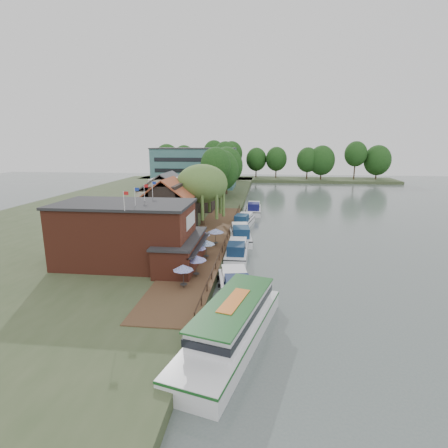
{
  "coord_description": "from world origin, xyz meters",
  "views": [
    {
      "loc": [
        -0.14,
        -38.46,
        14.91
      ],
      "look_at": [
        -6.0,
        12.0,
        3.0
      ],
      "focal_mm": 28.0,
      "sensor_mm": 36.0,
      "label": 1
    }
  ],
  "objects_px": {
    "cruiser_1": "(237,249)",
    "cruiser_3": "(244,219)",
    "cottage_c": "(198,190)",
    "pub": "(142,234)",
    "umbrella_3": "(206,249)",
    "cottage_a": "(168,206)",
    "umbrella_4": "(203,240)",
    "cruiser_0": "(236,284)",
    "tour_boat": "(230,324)",
    "cottage_b": "(167,196)",
    "cruiser_2": "(240,232)",
    "umbrella_1": "(196,266)",
    "umbrella_2": "(197,254)",
    "umbrella_5": "(216,237)",
    "cruiser_4": "(254,207)",
    "umbrella_0": "(183,276)",
    "swan": "(253,330)",
    "hotel_block": "(195,168)"
  },
  "relations": [
    {
      "from": "cottage_c",
      "to": "cruiser_3",
      "type": "bearing_deg",
      "value": -41.05
    },
    {
      "from": "cruiser_1",
      "to": "cruiser_3",
      "type": "distance_m",
      "value": 18.39
    },
    {
      "from": "cruiser_0",
      "to": "cruiser_1",
      "type": "height_order",
      "value": "cruiser_0"
    },
    {
      "from": "cruiser_1",
      "to": "cruiser_2",
      "type": "distance_m",
      "value": 8.19
    },
    {
      "from": "cruiser_2",
      "to": "cruiser_3",
      "type": "distance_m",
      "value": 10.2
    },
    {
      "from": "cottage_b",
      "to": "umbrella_5",
      "type": "xyz_separation_m",
      "value": [
        11.42,
        -16.82,
        -2.96
      ]
    },
    {
      "from": "umbrella_3",
      "to": "cruiser_4",
      "type": "height_order",
      "value": "umbrella_3"
    },
    {
      "from": "umbrella_5",
      "to": "umbrella_2",
      "type": "bearing_deg",
      "value": -98.7
    },
    {
      "from": "cruiser_2",
      "to": "umbrella_1",
      "type": "bearing_deg",
      "value": -107.19
    },
    {
      "from": "pub",
      "to": "cottage_b",
      "type": "relative_size",
      "value": 2.08
    },
    {
      "from": "cottage_b",
      "to": "cottage_c",
      "type": "height_order",
      "value": "same"
    },
    {
      "from": "cottage_b",
      "to": "umbrella_1",
      "type": "xyz_separation_m",
      "value": [
        10.96,
        -28.5,
        -2.96
      ]
    },
    {
      "from": "cruiser_2",
      "to": "cruiser_4",
      "type": "distance_m",
      "value": 21.67
    },
    {
      "from": "tour_boat",
      "to": "umbrella_2",
      "type": "bearing_deg",
      "value": 125.05
    },
    {
      "from": "hotel_block",
      "to": "umbrella_4",
      "type": "xyz_separation_m",
      "value": [
        13.92,
        -64.43,
        -4.86
      ]
    },
    {
      "from": "umbrella_3",
      "to": "cruiser_1",
      "type": "relative_size",
      "value": 0.24
    },
    {
      "from": "umbrella_3",
      "to": "swan",
      "type": "height_order",
      "value": "umbrella_3"
    },
    {
      "from": "cruiser_2",
      "to": "cruiser_4",
      "type": "xyz_separation_m",
      "value": [
        1.36,
        21.63,
        -0.02
      ]
    },
    {
      "from": "pub",
      "to": "umbrella_3",
      "type": "height_order",
      "value": "pub"
    },
    {
      "from": "cottage_a",
      "to": "cottage_b",
      "type": "distance_m",
      "value": 10.44
    },
    {
      "from": "cottage_a",
      "to": "umbrella_1",
      "type": "height_order",
      "value": "cottage_a"
    },
    {
      "from": "cottage_a",
      "to": "cruiser_2",
      "type": "bearing_deg",
      "value": -0.57
    },
    {
      "from": "cottage_a",
      "to": "cruiser_1",
      "type": "xyz_separation_m",
      "value": [
        11.47,
        -8.3,
        -4.06
      ]
    },
    {
      "from": "umbrella_0",
      "to": "swan",
      "type": "height_order",
      "value": "umbrella_0"
    },
    {
      "from": "umbrella_3",
      "to": "cruiser_2",
      "type": "bearing_deg",
      "value": 75.22
    },
    {
      "from": "cottage_c",
      "to": "tour_boat",
      "type": "height_order",
      "value": "cottage_c"
    },
    {
      "from": "hotel_block",
      "to": "cruiser_4",
      "type": "height_order",
      "value": "hotel_block"
    },
    {
      "from": "umbrella_4",
      "to": "tour_boat",
      "type": "relative_size",
      "value": 0.16
    },
    {
      "from": "umbrella_1",
      "to": "hotel_block",
      "type": "bearing_deg",
      "value": 101.36
    },
    {
      "from": "umbrella_2",
      "to": "swan",
      "type": "distance_m",
      "value": 14.46
    },
    {
      "from": "umbrella_0",
      "to": "umbrella_2",
      "type": "xyz_separation_m",
      "value": [
        -0.05,
        6.96,
        0.0
      ]
    },
    {
      "from": "cottage_a",
      "to": "cruiser_1",
      "type": "relative_size",
      "value": 0.88
    },
    {
      "from": "cruiser_0",
      "to": "cruiser_1",
      "type": "distance_m",
      "value": 11.97
    },
    {
      "from": "swan",
      "to": "umbrella_0",
      "type": "bearing_deg",
      "value": 141.39
    },
    {
      "from": "umbrella_1",
      "to": "umbrella_0",
      "type": "bearing_deg",
      "value": -102.7
    },
    {
      "from": "cottage_a",
      "to": "cottage_b",
      "type": "height_order",
      "value": "same"
    },
    {
      "from": "umbrella_2",
      "to": "swan",
      "type": "relative_size",
      "value": 5.4
    },
    {
      "from": "umbrella_2",
      "to": "swan",
      "type": "bearing_deg",
      "value": -60.81
    },
    {
      "from": "pub",
      "to": "cottage_a",
      "type": "height_order",
      "value": "cottage_a"
    },
    {
      "from": "umbrella_4",
      "to": "cruiser_0",
      "type": "relative_size",
      "value": 0.23
    },
    {
      "from": "cottage_a",
      "to": "cruiser_3",
      "type": "xyz_separation_m",
      "value": [
        11.23,
        10.09,
        -4.09
      ]
    },
    {
      "from": "cottage_c",
      "to": "tour_boat",
      "type": "xyz_separation_m",
      "value": [
        11.6,
        -47.82,
        -3.61
      ]
    },
    {
      "from": "cruiser_3",
      "to": "cottage_a",
      "type": "bearing_deg",
      "value": -129.83
    },
    {
      "from": "cruiser_1",
      "to": "swan",
      "type": "bearing_deg",
      "value": -82.19
    },
    {
      "from": "umbrella_2",
      "to": "cottage_a",
      "type": "bearing_deg",
      "value": 116.61
    },
    {
      "from": "umbrella_1",
      "to": "umbrella_5",
      "type": "distance_m",
      "value": 11.69
    },
    {
      "from": "umbrella_3",
      "to": "umbrella_5",
      "type": "distance_m",
      "value": 5.78
    },
    {
      "from": "hotel_block",
      "to": "cruiser_3",
      "type": "height_order",
      "value": "hotel_block"
    },
    {
      "from": "cruiser_1",
      "to": "tour_boat",
      "type": "bearing_deg",
      "value": -87.45
    },
    {
      "from": "umbrella_4",
      "to": "cruiser_4",
      "type": "height_order",
      "value": "umbrella_4"
    }
  ]
}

